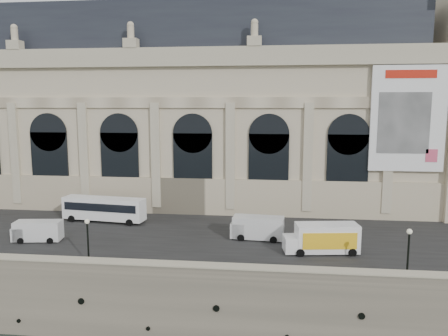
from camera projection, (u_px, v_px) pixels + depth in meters
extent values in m
cube|color=gray|center=(232.00, 213.00, 71.77)|extent=(160.00, 70.00, 6.00)
cube|color=#2D2D2D|center=(215.00, 232.00, 50.69)|extent=(160.00, 24.00, 0.06)
cube|color=gray|center=(194.00, 271.00, 37.44)|extent=(160.00, 1.20, 1.10)
cube|color=#BDB398|center=(194.00, 265.00, 37.35)|extent=(160.00, 1.40, 0.12)
cube|color=#C2B495|center=(191.00, 129.00, 66.49)|extent=(68.00, 18.00, 22.00)
cube|color=#BDB398|center=(179.00, 196.00, 58.72)|extent=(68.60, 0.40, 5.00)
cube|color=#BDB398|center=(176.00, 57.00, 55.94)|extent=(69.00, 0.80, 2.40)
cube|color=#BDB398|center=(177.00, 103.00, 56.92)|extent=(68.00, 0.30, 1.40)
cube|color=#23282F|center=(190.00, 35.00, 64.47)|extent=(64.00, 15.00, 6.00)
cube|color=#23282F|center=(189.00, 10.00, 63.97)|extent=(56.00, 10.00, 1.20)
cube|color=#BDB398|center=(15.00, 154.00, 60.42)|extent=(1.20, 0.50, 14.00)
cube|color=black|center=(50.00, 165.00, 60.14)|extent=(5.20, 0.25, 9.00)
cylinder|color=black|center=(48.00, 132.00, 59.49)|extent=(5.20, 0.25, 5.20)
cube|color=#BDB398|center=(84.00, 155.00, 59.29)|extent=(1.20, 0.50, 14.00)
cube|color=black|center=(120.00, 166.00, 59.02)|extent=(5.20, 0.25, 9.00)
cylinder|color=black|center=(119.00, 133.00, 58.37)|extent=(5.20, 0.25, 5.20)
cube|color=#BDB398|center=(156.00, 156.00, 58.17)|extent=(1.20, 0.50, 14.00)
cube|color=black|center=(193.00, 167.00, 57.89)|extent=(5.20, 0.25, 9.00)
cylinder|color=black|center=(193.00, 133.00, 57.24)|extent=(5.20, 0.25, 5.20)
cube|color=#BDB398|center=(230.00, 157.00, 57.04)|extent=(1.20, 0.50, 14.00)
cube|color=black|center=(269.00, 168.00, 56.77)|extent=(5.20, 0.25, 9.00)
cylinder|color=black|center=(269.00, 134.00, 56.12)|extent=(5.20, 0.25, 5.20)
cube|color=#BDB398|center=(308.00, 158.00, 55.92)|extent=(1.20, 0.50, 14.00)
cube|color=black|center=(347.00, 170.00, 55.64)|extent=(5.20, 0.25, 9.00)
cylinder|color=black|center=(349.00, 134.00, 54.99)|extent=(5.20, 0.25, 5.20)
cube|color=#BDB398|center=(389.00, 159.00, 54.80)|extent=(1.20, 0.50, 14.00)
cube|color=white|center=(408.00, 119.00, 53.65)|extent=(9.00, 0.35, 13.00)
cube|color=red|center=(411.00, 74.00, 52.68)|extent=(6.00, 0.06, 1.00)
cube|color=gray|center=(404.00, 123.00, 53.58)|extent=(6.20, 0.06, 7.50)
cube|color=#CE4867|center=(432.00, 156.00, 53.77)|extent=(1.40, 0.06, 1.60)
cube|color=white|center=(104.00, 208.00, 55.05)|extent=(10.77, 3.48, 2.73)
cube|color=black|center=(67.00, 204.00, 56.24)|extent=(0.33, 2.02, 1.06)
cube|color=black|center=(99.00, 208.00, 53.90)|extent=(9.63, 1.26, 0.97)
cube|color=black|center=(108.00, 204.00, 56.09)|extent=(9.63, 1.26, 0.97)
cylinder|color=black|center=(72.00, 219.00, 55.10)|extent=(0.91, 0.37, 0.88)
cylinder|color=black|center=(81.00, 215.00, 57.22)|extent=(0.91, 0.37, 0.88)
cylinder|color=black|center=(129.00, 223.00, 53.26)|extent=(0.91, 0.37, 0.88)
cylinder|color=black|center=(137.00, 218.00, 55.38)|extent=(0.91, 0.37, 0.88)
cube|color=silver|center=(38.00, 230.00, 47.26)|extent=(5.08, 2.52, 2.08)
cube|color=silver|center=(20.00, 233.00, 47.27)|extent=(1.60, 2.06, 1.44)
cube|color=black|center=(15.00, 229.00, 47.19)|extent=(0.28, 1.62, 0.72)
cylinder|color=black|center=(21.00, 241.00, 46.42)|extent=(0.71, 0.31, 0.69)
cylinder|color=black|center=(28.00, 236.00, 48.30)|extent=(0.71, 0.31, 0.69)
cylinder|color=black|center=(50.00, 241.00, 46.48)|extent=(0.71, 0.31, 0.69)
cylinder|color=black|center=(56.00, 236.00, 48.36)|extent=(0.71, 0.31, 0.69)
cube|color=silver|center=(258.00, 227.00, 47.92)|extent=(5.68, 2.59, 2.35)
cube|color=silver|center=(238.00, 229.00, 48.39)|extent=(1.71, 2.27, 1.64)
cube|color=black|center=(233.00, 224.00, 48.42)|extent=(0.21, 1.84, 0.82)
cylinder|color=black|center=(241.00, 238.00, 47.36)|extent=(0.80, 0.32, 0.78)
cylinder|color=black|center=(244.00, 232.00, 49.44)|extent=(0.80, 0.32, 0.78)
cylinder|color=black|center=(273.00, 240.00, 46.68)|extent=(0.80, 0.32, 0.78)
cylinder|color=black|center=(275.00, 234.00, 48.77)|extent=(0.80, 0.32, 0.78)
cube|color=white|center=(327.00, 237.00, 43.55)|extent=(6.41, 3.19, 2.76)
cube|color=yellow|center=(330.00, 241.00, 42.36)|extent=(5.28, 0.80, 1.64)
cube|color=red|center=(330.00, 241.00, 42.36)|extent=(3.05, 0.47, 0.61)
cube|color=white|center=(292.00, 244.00, 43.55)|extent=(1.94, 2.46, 1.54)
cylinder|color=black|center=(300.00, 253.00, 42.48)|extent=(0.85, 0.40, 0.82)
cylinder|color=black|center=(296.00, 245.00, 44.81)|extent=(0.85, 0.40, 0.82)
cylinder|color=black|center=(352.00, 253.00, 42.62)|extent=(0.85, 0.40, 0.82)
cylinder|color=black|center=(345.00, 245.00, 44.94)|extent=(0.85, 0.40, 0.82)
cylinder|color=black|center=(89.00, 263.00, 40.42)|extent=(0.45, 0.45, 0.41)
cylinder|color=black|center=(88.00, 244.00, 40.16)|extent=(0.16, 0.16, 4.06)
sphere|color=beige|center=(87.00, 221.00, 39.85)|extent=(0.45, 0.45, 0.45)
cylinder|color=black|center=(407.00, 278.00, 36.82)|extent=(0.46, 0.46, 0.42)
cylinder|color=black|center=(408.00, 257.00, 36.55)|extent=(0.17, 0.17, 4.18)
sphere|color=beige|center=(410.00, 232.00, 36.23)|extent=(0.46, 0.46, 0.46)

